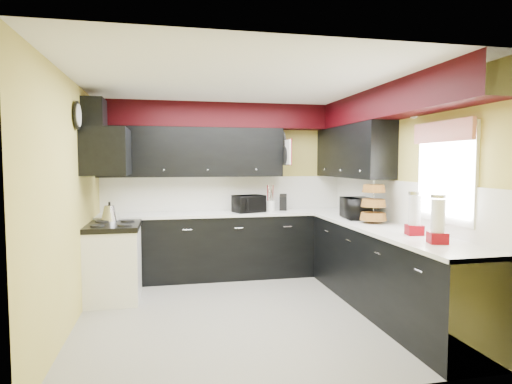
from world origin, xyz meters
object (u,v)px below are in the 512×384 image
microwave (357,208)px  kettle (110,213)px  knife_block (283,203)px  utensil_crock (270,206)px  toaster_oven (249,204)px

microwave → kettle: size_ratio=2.23×
knife_block → kettle: 2.46m
microwave → utensil_crock: bearing=48.5°
utensil_crock → knife_block: bearing=15.7°
knife_block → kettle: size_ratio=1.08×
toaster_oven → utensil_crock: toaster_oven is taller
kettle → toaster_oven: bearing=11.8°
utensil_crock → kettle: 2.24m
kettle → knife_block: bearing=11.7°
microwave → utensil_crock: (-0.89, 1.01, -0.06)m
kettle → utensil_crock: bearing=11.3°
toaster_oven → microwave: size_ratio=0.88×
microwave → kettle: 3.14m
knife_block → utensil_crock: bearing=-147.6°
microwave → utensil_crock: microwave is taller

